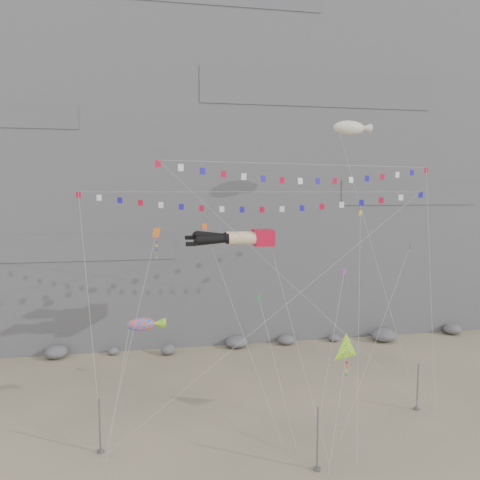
{
  "coord_description": "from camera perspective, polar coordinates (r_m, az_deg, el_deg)",
  "views": [
    {
      "loc": [
        -9.38,
        -35.26,
        17.98
      ],
      "look_at": [
        -1.11,
        9.0,
        13.43
      ],
      "focal_mm": 35.0,
      "sensor_mm": 36.0,
      "label": 1
    }
  ],
  "objects": [
    {
      "name": "small_kite_d",
      "position": [
        48.43,
        14.47,
        2.79
      ],
      "size": [
        8.21,
        17.17,
        24.13
      ],
      "color": "yellow",
      "rests_on": "ground"
    },
    {
      "name": "blimp_windsock",
      "position": [
        50.91,
        13.17,
        13.13
      ],
      "size": [
        4.58,
        13.8,
        27.74
      ],
      "color": "beige",
      "rests_on": "ground"
    },
    {
      "name": "anchor_pole_right",
      "position": [
        43.18,
        20.83,
        -16.36
      ],
      "size": [
        0.12,
        0.12,
        3.97
      ],
      "primitive_type": "cylinder",
      "color": "slate",
      "rests_on": "ground"
    },
    {
      "name": "small_kite_b",
      "position": [
        42.77,
        12.53,
        -4.21
      ],
      "size": [
        5.92,
        8.56,
        14.55
      ],
      "color": "purple",
      "rests_on": "ground"
    },
    {
      "name": "ground",
      "position": [
        40.67,
        4.13,
        -20.48
      ],
      "size": [
        120.0,
        120.0,
        0.0
      ],
      "primitive_type": "plane",
      "color": "gray",
      "rests_on": "ground"
    },
    {
      "name": "legs_kite",
      "position": [
        43.05,
        -0.09,
        0.25
      ],
      "size": [
        8.32,
        16.4,
        20.4
      ],
      "rotation": [
        0.0,
        0.0,
        -0.02
      ],
      "color": "#BB0B29",
      "rests_on": "ground"
    },
    {
      "name": "talus_boulders",
      "position": [
        55.86,
        -0.4,
        -12.35
      ],
      "size": [
        60.0,
        3.0,
        1.2
      ],
      "primitive_type": null,
      "color": "slate",
      "rests_on": "ground"
    },
    {
      "name": "fish_windsock",
      "position": [
        37.92,
        -11.95,
        -10.06
      ],
      "size": [
        4.18,
        6.81,
        10.09
      ],
      "color": "#FF4B0D",
      "rests_on": "ground"
    },
    {
      "name": "small_kite_a",
      "position": [
        43.49,
        -4.23,
        1.31
      ],
      "size": [
        4.79,
        13.65,
        20.08
      ],
      "color": "#FF5415",
      "rests_on": "ground"
    },
    {
      "name": "harlequin_kite",
      "position": [
        38.11,
        -10.19,
        0.78
      ],
      "size": [
        4.78,
        7.49,
        16.6
      ],
      "color": "red",
      "rests_on": "ground"
    },
    {
      "name": "small_kite_e",
      "position": [
        44.5,
        19.88,
        -1.09
      ],
      "size": [
        10.36,
        8.6,
        18.14
      ],
      "color": "#1B12A5",
      "rests_on": "ground"
    },
    {
      "name": "delta_kite",
      "position": [
        37.1,
        12.9,
        -12.97
      ],
      "size": [
        5.02,
        6.49,
        9.15
      ],
      "color": "yellow",
      "rests_on": "ground"
    },
    {
      "name": "anchor_pole_center",
      "position": [
        33.21,
        9.42,
        -22.79
      ],
      "size": [
        0.12,
        0.12,
        4.29
      ],
      "primitive_type": "cylinder",
      "color": "slate",
      "rests_on": "ground"
    },
    {
      "name": "anchor_pole_left",
      "position": [
        36.1,
        -16.73,
        -20.87
      ],
      "size": [
        0.12,
        0.12,
        3.87
      ],
      "primitive_type": "cylinder",
      "color": "slate",
      "rests_on": "ground"
    },
    {
      "name": "flag_banner_lower",
      "position": [
        42.18,
        8.47,
        9.07
      ],
      "size": [
        26.42,
        10.77,
        23.38
      ],
      "color": "#BB0B29",
      "rests_on": "ground"
    },
    {
      "name": "cliff",
      "position": [
        68.27,
        -2.69,
        11.67
      ],
      "size": [
        80.0,
        28.0,
        50.0
      ],
      "primitive_type": "cube",
      "color": "slate",
      "rests_on": "ground"
    },
    {
      "name": "small_kite_c",
      "position": [
        40.13,
        2.38,
        -7.28
      ],
      "size": [
        1.37,
        9.43,
        12.63
      ],
      "color": "green",
      "rests_on": "ground"
    },
    {
      "name": "flag_banner_upper",
      "position": [
        44.09,
        1.47,
        5.86
      ],
      "size": [
        31.93,
        14.2,
        25.07
      ],
      "color": "#BB0B29",
      "rests_on": "ground"
    }
  ]
}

